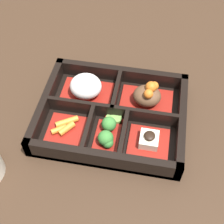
% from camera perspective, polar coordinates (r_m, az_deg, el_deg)
% --- Properties ---
extents(ground_plane, '(3.00, 3.00, 0.00)m').
position_cam_1_polar(ground_plane, '(0.64, 0.00, -1.38)').
color(ground_plane, '#382619').
extents(bento_base, '(0.29, 0.23, 0.01)m').
position_cam_1_polar(bento_base, '(0.63, 0.00, -1.11)').
color(bento_base, black).
rests_on(bento_base, ground_plane).
extents(bento_rim, '(0.29, 0.23, 0.04)m').
position_cam_1_polar(bento_rim, '(0.62, -0.06, -0.37)').
color(bento_rim, black).
rests_on(bento_rim, ground_plane).
extents(bowl_rice, '(0.11, 0.08, 0.05)m').
position_cam_1_polar(bowl_rice, '(0.65, -4.79, 4.43)').
color(bowl_rice, maroon).
rests_on(bowl_rice, bento_base).
extents(bowl_stew, '(0.11, 0.08, 0.06)m').
position_cam_1_polar(bowl_stew, '(0.64, 6.47, 2.81)').
color(bowl_stew, maroon).
rests_on(bowl_stew, bento_base).
extents(bowl_carrots, '(0.07, 0.07, 0.02)m').
position_cam_1_polar(bowl_carrots, '(0.61, -8.48, -3.03)').
color(bowl_carrots, maroon).
rests_on(bowl_carrots, bento_base).
extents(bowl_greens, '(0.05, 0.07, 0.03)m').
position_cam_1_polar(bowl_greens, '(0.59, -1.11, -3.98)').
color(bowl_greens, maroon).
rests_on(bowl_greens, bento_base).
extents(bowl_tofu, '(0.08, 0.07, 0.03)m').
position_cam_1_polar(bowl_tofu, '(0.59, 6.74, -5.30)').
color(bowl_tofu, maroon).
rests_on(bowl_tofu, bento_base).
extents(bowl_pickles, '(0.04, 0.04, 0.01)m').
position_cam_1_polar(bowl_pickles, '(0.62, 0.50, -1.10)').
color(bowl_pickles, maroon).
rests_on(bowl_pickles, bento_base).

